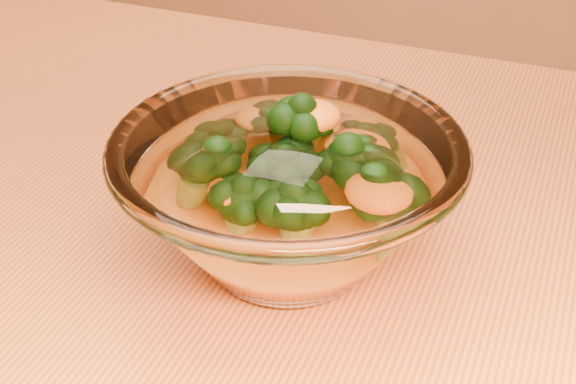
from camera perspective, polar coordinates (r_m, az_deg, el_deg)
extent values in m
cube|color=#C5643B|center=(0.59, 4.89, -6.90)|extent=(1.20, 0.80, 0.04)
cylinder|color=brown|center=(1.27, -15.00, -4.49)|extent=(0.06, 0.06, 0.71)
ellipsoid|color=white|center=(0.58, 0.00, -4.32)|extent=(0.11, 0.11, 0.02)
torus|color=white|center=(0.53, 0.00, 3.22)|extent=(0.24, 0.24, 0.01)
ellipsoid|color=orange|center=(0.56, 0.00, -2.36)|extent=(0.14, 0.14, 0.04)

